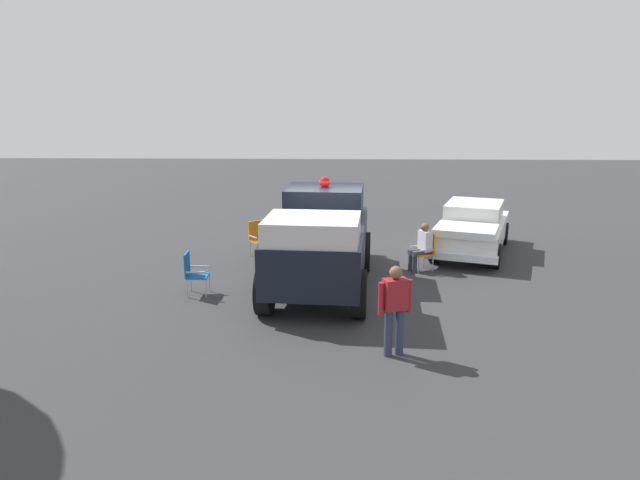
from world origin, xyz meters
TOP-DOWN VIEW (x-y plane):
  - ground_plane at (0.00, 0.00)m, footprint 60.00×60.00m
  - vintage_fire_truck at (0.08, -0.32)m, footprint 6.09×2.69m
  - classic_hot_rod at (-3.30, 4.05)m, footprint 4.72×3.17m
  - lawn_chair_near_truck at (-1.44, 2.44)m, footprint 0.65×0.65m
  - lawn_chair_by_car at (0.77, -3.30)m, footprint 0.53×0.52m
  - lawn_chair_spare at (-2.78, -2.24)m, footprint 0.69×0.69m
  - spectator_seated at (-1.38, 2.32)m, footprint 0.56×0.64m
  - spectator_standing at (3.99, 1.11)m, footprint 0.39×0.64m
  - traffic_cone at (-2.98, -0.32)m, footprint 0.40×0.40m

SIDE VIEW (x-z plane):
  - ground_plane at x=0.00m, z-range 0.00..0.00m
  - traffic_cone at x=-2.98m, z-range -0.01..0.63m
  - lawn_chair_near_truck at x=-1.44m, z-range 0.08..1.10m
  - lawn_chair_by_car at x=0.77m, z-range 0.08..1.10m
  - lawn_chair_spare at x=-2.78m, z-range 0.08..1.10m
  - spectator_seated at x=-1.38m, z-range 0.05..1.34m
  - classic_hot_rod at x=-3.30m, z-range 0.02..1.48m
  - spectator_standing at x=3.99m, z-range 0.13..1.80m
  - vintage_fire_truck at x=0.08m, z-range -0.10..2.49m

